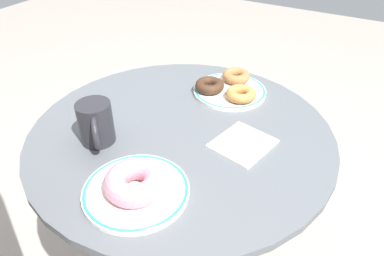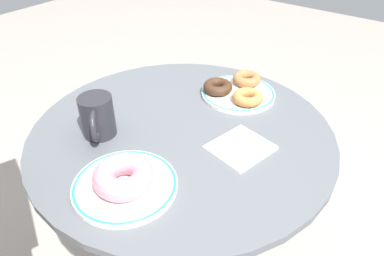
{
  "view_description": "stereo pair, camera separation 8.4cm",
  "coord_description": "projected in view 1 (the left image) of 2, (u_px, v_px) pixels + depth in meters",
  "views": [
    {
      "loc": [
        -0.59,
        -0.37,
        1.24
      ],
      "look_at": [
        0.0,
        -0.03,
        0.75
      ],
      "focal_mm": 33.25,
      "sensor_mm": 36.0,
      "label": 1
    },
    {
      "loc": [
        -0.54,
        -0.44,
        1.24
      ],
      "look_at": [
        0.0,
        -0.03,
        0.75
      ],
      "focal_mm": 33.25,
      "sensor_mm": 36.0,
      "label": 2
    }
  ],
  "objects": [
    {
      "name": "cafe_table",
      "position": [
        183.0,
        202.0,
        1.0
      ],
      "size": [
        0.73,
        0.73,
        0.73
      ],
      "color": "#565B60",
      "rests_on": "ground"
    },
    {
      "name": "plate_right",
      "position": [
        230.0,
        91.0,
        1.0
      ],
      "size": [
        0.2,
        0.2,
        0.01
      ],
      "color": "white",
      "rests_on": "cafe_table"
    },
    {
      "name": "donut_pink_frosted",
      "position": [
        135.0,
        182.0,
        0.66
      ],
      "size": [
        0.16,
        0.16,
        0.04
      ],
      "primitive_type": "torus",
      "rotation": [
        0.0,
        0.0,
        1.01
      ],
      "color": "pink",
      "rests_on": "plate_left"
    },
    {
      "name": "plate_left",
      "position": [
        136.0,
        191.0,
        0.68
      ],
      "size": [
        0.21,
        0.21,
        0.01
      ],
      "color": "white",
      "rests_on": "cafe_table"
    },
    {
      "name": "coffee_mug",
      "position": [
        96.0,
        124.0,
        0.79
      ],
      "size": [
        0.1,
        0.1,
        0.1
      ],
      "color": "#28282D",
      "rests_on": "cafe_table"
    },
    {
      "name": "donut_cinnamon",
      "position": [
        236.0,
        76.0,
        1.03
      ],
      "size": [
        0.11,
        0.11,
        0.03
      ],
      "primitive_type": "torus",
      "rotation": [
        0.0,
        0.0,
        0.96
      ],
      "color": "#A36B3D",
      "rests_on": "plate_right"
    },
    {
      "name": "paper_napkin",
      "position": [
        243.0,
        144.0,
        0.81
      ],
      "size": [
        0.15,
        0.14,
        0.01
      ],
      "primitive_type": "cube",
      "rotation": [
        0.0,
        0.0,
        -0.21
      ],
      "color": "white",
      "rests_on": "cafe_table"
    },
    {
      "name": "donut_chocolate",
      "position": [
        210.0,
        85.0,
        0.99
      ],
      "size": [
        0.11,
        0.11,
        0.03
      ],
      "primitive_type": "torus",
      "rotation": [
        0.0,
        0.0,
        0.67
      ],
      "color": "#422819",
      "rests_on": "plate_right"
    },
    {
      "name": "donut_old_fashioned",
      "position": [
        241.0,
        94.0,
        0.95
      ],
      "size": [
        0.11,
        0.11,
        0.03
      ],
      "primitive_type": "torus",
      "rotation": [
        0.0,
        0.0,
        0.89
      ],
      "color": "#BC7F42",
      "rests_on": "plate_right"
    }
  ]
}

